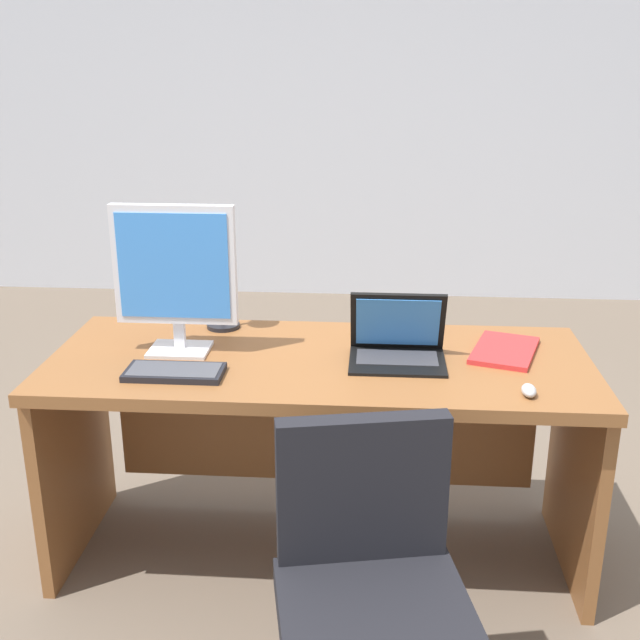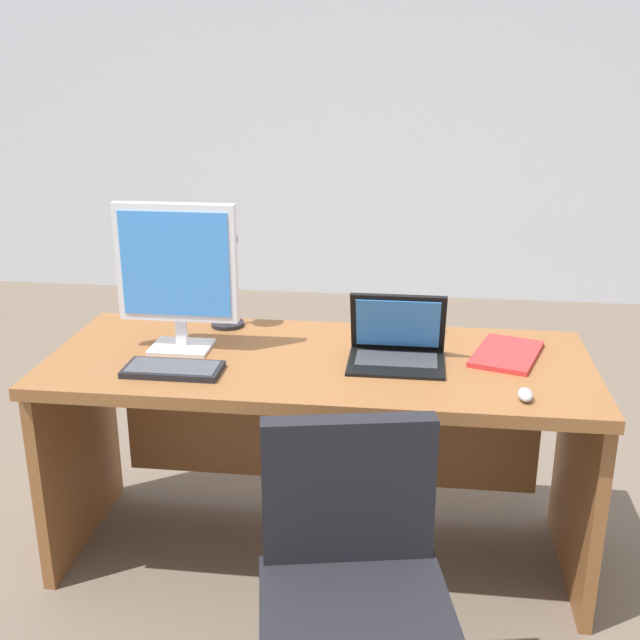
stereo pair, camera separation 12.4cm
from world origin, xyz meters
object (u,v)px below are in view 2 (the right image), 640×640
object	(u,v)px
laptop	(397,340)
mouse	(525,395)
desk_lamp	(223,253)
office_chair	(354,634)
book	(507,354)
keyboard	(173,369)
desk	(320,408)
monitor	(177,269)
coffee_mug	(422,319)

from	to	relation	value
laptop	mouse	xyz separation A→B (m)	(0.38, -0.27, -0.05)
desk_lamp	office_chair	xyz separation A→B (m)	(0.56, -1.07, -0.68)
laptop	book	world-z (taller)	laptop
laptop	keyboard	world-z (taller)	laptop
desk	book	bearing A→B (deg)	4.15
desk	office_chair	bearing A→B (deg)	-77.59
keyboard	book	size ratio (longest dim) A/B	0.88
laptop	book	size ratio (longest dim) A/B	0.89
monitor	office_chair	world-z (taller)	monitor
desk	desk_lamp	xyz separation A→B (m)	(-0.37, 0.20, 0.49)
mouse	desk_lamp	xyz separation A→B (m)	(-1.01, 0.50, 0.26)
desk	coffee_mug	size ratio (longest dim) A/B	15.43
desk	desk_lamp	world-z (taller)	desk_lamp
monitor	office_chair	bearing A→B (deg)	-51.83
desk_lamp	mouse	bearing A→B (deg)	-26.47
laptop	coffee_mug	size ratio (longest dim) A/B	2.68
mouse	desk	bearing A→B (deg)	154.75
coffee_mug	laptop	bearing A→B (deg)	-106.24
desk	book	xyz separation A→B (m)	(0.62, 0.04, 0.21)
laptop	desk_lamp	distance (m)	0.70
keyboard	coffee_mug	xyz separation A→B (m)	(0.78, 0.47, 0.04)
laptop	desk_lamp	size ratio (longest dim) A/B	0.80
monitor	desk_lamp	xyz separation A→B (m)	(0.10, 0.22, -0.00)
desk	monitor	distance (m)	0.68
monitor	office_chair	xyz separation A→B (m)	(0.67, -0.85, -0.68)
keyboard	mouse	world-z (taller)	mouse
book	coffee_mug	xyz separation A→B (m)	(-0.28, 0.20, 0.04)
mouse	book	world-z (taller)	mouse
monitor	coffee_mug	xyz separation A→B (m)	(0.81, 0.27, -0.23)
laptop	book	bearing A→B (deg)	11.29
desk	office_chair	world-z (taller)	office_chair
desk_lamp	book	size ratio (longest dim) A/B	1.11
mouse	desk_lamp	size ratio (longest dim) A/B	0.19
desk_lamp	coffee_mug	world-z (taller)	desk_lamp
book	mouse	bearing A→B (deg)	-86.86
mouse	coffee_mug	xyz separation A→B (m)	(-0.30, 0.55, 0.03)
laptop	monitor	bearing A→B (deg)	179.52
laptop	desk_lamp	xyz separation A→B (m)	(-0.63, 0.23, 0.21)
keyboard	book	world-z (taller)	keyboard
desk	coffee_mug	bearing A→B (deg)	36.33
laptop	office_chair	distance (m)	0.96
desk	desk_lamp	distance (m)	0.65
keyboard	desk_lamp	size ratio (longest dim) A/B	0.79
mouse	keyboard	bearing A→B (deg)	176.09
laptop	mouse	world-z (taller)	laptop
laptop	mouse	size ratio (longest dim) A/B	4.12
monitor	book	bearing A→B (deg)	3.47
keyboard	office_chair	distance (m)	0.99
monitor	book	world-z (taller)	monitor
monitor	office_chair	size ratio (longest dim) A/B	0.58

